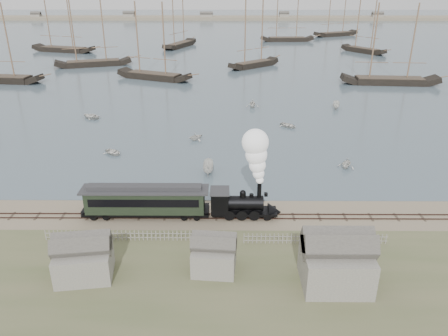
{
  "coord_description": "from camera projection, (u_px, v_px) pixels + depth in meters",
  "views": [
    {
      "loc": [
        3.15,
        -46.26,
        25.77
      ],
      "look_at": [
        2.84,
        4.21,
        3.5
      ],
      "focal_mm": 35.0,
      "sensor_mm": 36.0,
      "label": 1
    }
  ],
  "objects": [
    {
      "name": "schooner_7",
      "position": [
        179.0,
        20.0,
        167.71
      ],
      "size": [
        12.41,
        21.31,
        20.0
      ],
      "primitive_type": null,
      "rotation": [
        0.0,
        0.0,
        1.18
      ],
      "color": "black",
      "rests_on": "harbor_water"
    },
    {
      "name": "schooner_5",
      "position": [
        367.0,
        24.0,
        155.26
      ],
      "size": [
        13.8,
        16.72,
        20.0
      ],
      "primitive_type": null,
      "rotation": [
        0.0,
        0.0,
        -0.94
      ],
      "color": "black",
      "rests_on": "harbor_water"
    },
    {
      "name": "rowboat_4",
      "position": [
        347.0,
        163.0,
        63.48
      ],
      "size": [
        3.62,
        3.46,
        1.48
      ],
      "primitive_type": "imported",
      "rotation": [
        0.0,
        0.0,
        5.8
      ],
      "color": "silver",
      "rests_on": "harbor_water"
    },
    {
      "name": "harbor_water",
      "position": [
        220.0,
        35.0,
        208.26
      ],
      "size": [
        600.0,
        336.0,
        0.06
      ],
      "primitive_type": "cube",
      "color": "#495E68",
      "rests_on": "ground"
    },
    {
      "name": "schooner_6",
      "position": [
        60.0,
        23.0,
        157.28
      ],
      "size": [
        24.9,
        12.25,
        20.0
      ],
      "primitive_type": null,
      "rotation": [
        0.0,
        0.0,
        -0.29
      ],
      "color": "black",
      "rests_on": "harbor_water"
    },
    {
      "name": "shed_left",
      "position": [
        86.0,
        276.0,
        40.91
      ],
      "size": [
        5.0,
        4.0,
        4.1
      ],
      "primitive_type": null,
      "color": "slate",
      "rests_on": "ground"
    },
    {
      "name": "rowboat_6",
      "position": [
        91.0,
        116.0,
        85.91
      ],
      "size": [
        4.78,
        5.0,
        0.84
      ],
      "primitive_type": "imported",
      "rotation": [
        0.0,
        0.0,
        4.06
      ],
      "color": "silver",
      "rests_on": "harbor_water"
    },
    {
      "name": "far_spit",
      "position": [
        222.0,
        19.0,
        281.47
      ],
      "size": [
        500.0,
        20.0,
        1.8
      ],
      "primitive_type": "cube",
      "color": "gray",
      "rests_on": "ground"
    },
    {
      "name": "rowboat_3",
      "position": [
        288.0,
        125.0,
        80.79
      ],
      "size": [
        4.14,
        4.14,
        0.71
      ],
      "primitive_type": "imported",
      "rotation": [
        0.0,
        0.0,
        0.79
      ],
      "color": "silver",
      "rests_on": "harbor_water"
    },
    {
      "name": "rowboat_5",
      "position": [
        336.0,
        105.0,
        91.84
      ],
      "size": [
        3.83,
        2.17,
        1.4
      ],
      "primitive_type": "imported",
      "rotation": [
        0.0,
        0.0,
        2.9
      ],
      "color": "silver",
      "rests_on": "harbor_water"
    },
    {
      "name": "schooner_9",
      "position": [
        338.0,
        13.0,
        199.44
      ],
      "size": [
        22.46,
        14.39,
        20.0
      ],
      "primitive_type": null,
      "rotation": [
        0.0,
        0.0,
        0.45
      ],
      "color": "black",
      "rests_on": "harbor_water"
    },
    {
      "name": "rowboat_0",
      "position": [
        113.0,
        152.0,
        68.47
      ],
      "size": [
        3.92,
        4.04,
        0.68
      ],
      "primitive_type": "imported",
      "rotation": [
        0.0,
        0.0,
        0.88
      ],
      "color": "silver",
      "rests_on": "harbor_water"
    },
    {
      "name": "picket_fence_west",
      "position": [
        136.0,
        240.0,
        46.38
      ],
      "size": [
        19.0,
        0.1,
        1.2
      ],
      "primitive_type": null,
      "color": "slate",
      "rests_on": "ground"
    },
    {
      "name": "rowboat_7",
      "position": [
        252.0,
        103.0,
        92.77
      ],
      "size": [
        3.37,
        2.96,
        1.69
      ],
      "primitive_type": "imported",
      "rotation": [
        0.0,
        0.0,
        6.22
      ],
      "color": "silver",
      "rests_on": "harbor_water"
    },
    {
      "name": "shed_mid",
      "position": [
        214.0,
        270.0,
        41.75
      ],
      "size": [
        4.0,
        3.5,
        3.6
      ],
      "primitive_type": null,
      "color": "slate",
      "rests_on": "ground"
    },
    {
      "name": "rail_track",
      "position": [
        199.0,
        216.0,
        50.9
      ],
      "size": [
        120.0,
        1.8,
        0.16
      ],
      "color": "#39251F",
      "rests_on": "ground"
    },
    {
      "name": "schooner_2",
      "position": [
        152.0,
        41.0,
        114.43
      ],
      "size": [
        21.44,
        12.85,
        20.0
      ],
      "primitive_type": null,
      "rotation": [
        0.0,
        0.0,
        -0.4
      ],
      "color": "black",
      "rests_on": "harbor_water"
    },
    {
      "name": "rowboat_2",
      "position": [
        208.0,
        168.0,
        61.89
      ],
      "size": [
        3.92,
        1.5,
        1.51
      ],
      "primitive_type": "imported",
      "rotation": [
        0.0,
        0.0,
        3.15
      ],
      "color": "silver",
      "rests_on": "harbor_water"
    },
    {
      "name": "passenger_coach",
      "position": [
        145.0,
        200.0,
        50.05
      ],
      "size": [
        14.54,
        2.8,
        3.53
      ],
      "color": "black",
      "rests_on": "ground"
    },
    {
      "name": "schooner_1",
      "position": [
        90.0,
        33.0,
        131.7
      ],
      "size": [
        23.48,
        12.05,
        20.0
      ],
      "primitive_type": null,
      "rotation": [
        0.0,
        0.0,
        0.31
      ],
      "color": "black",
      "rests_on": "harbor_water"
    },
    {
      "name": "schooner_3",
      "position": [
        255.0,
        33.0,
        129.98
      ],
      "size": [
        16.47,
        14.92,
        20.0
      ],
      "primitive_type": null,
      "rotation": [
        0.0,
        0.0,
        0.71
      ],
      "color": "black",
      "rests_on": "harbor_water"
    },
    {
      "name": "ground",
      "position": [
        200.0,
        208.0,
        52.74
      ],
      "size": [
        600.0,
        600.0,
        0.0
      ],
      "primitive_type": "plane",
      "color": "gray",
      "rests_on": "ground"
    },
    {
      "name": "rowboat_1",
      "position": [
        196.0,
        136.0,
        74.19
      ],
      "size": [
        3.39,
        3.48,
        1.4
      ],
      "primitive_type": "imported",
      "rotation": [
        0.0,
        0.0,
        2.17
      ],
      "color": "silver",
      "rests_on": "harbor_water"
    },
    {
      "name": "picket_fence_east",
      "position": [
        315.0,
        244.0,
        45.81
      ],
      "size": [
        15.0,
        0.1,
        1.2
      ],
      "primitive_type": null,
      "color": "slate",
      "rests_on": "ground"
    },
    {
      "name": "locomotive",
      "position": [
        252.0,
        180.0,
        48.98
      ],
      "size": [
        8.22,
        3.07,
        10.25
      ],
      "color": "black",
      "rests_on": "ground"
    },
    {
      "name": "beached_dinghy",
      "position": [
        117.0,
        202.0,
        53.31
      ],
      "size": [
        3.85,
        4.61,
        0.82
      ],
      "primitive_type": "imported",
      "rotation": [
        0.0,
        0.0,
        1.28
      ],
      "color": "silver",
      "rests_on": "ground"
    },
    {
      "name": "schooner_4",
      "position": [
        395.0,
        44.0,
        109.1
      ],
      "size": [
        24.95,
        7.64,
        20.0
      ],
      "primitive_type": null,
      "rotation": [
        0.0,
        0.0,
        -0.08
      ],
      "color": "black",
      "rests_on": "harbor_water"
    },
    {
      "name": "schooner_8",
      "position": [
        288.0,
        17.0,
        182.93
      ],
      "size": [
        22.49,
        6.17,
        20.0
      ],
      "primitive_type": null,
      "rotation": [
        0.0,
        0.0,
        0.05
      ],
      "color": "black",
      "rests_on": "harbor_water"
    },
    {
      "name": "shed_right",
      "position": [
        334.0,
        284.0,
        39.86
      ],
      "size": [
        6.0,
        5.0,
        5.1
      ],
      "primitive_type": null,
      "color": "slate",
      "rests_on": "ground"
    }
  ]
}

